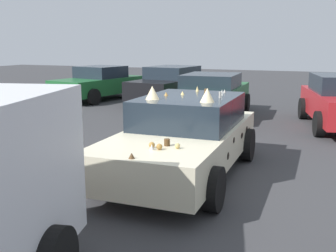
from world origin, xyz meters
TOP-DOWN VIEW (x-y plane):
  - ground_plane at (0.00, 0.00)m, footprint 60.00×60.00m
  - art_car_decorated at (0.09, 0.00)m, footprint 4.49×2.13m
  - parked_sedan_near_left at (6.15, 1.19)m, footprint 4.31×2.20m
  - parked_sedan_near_right at (8.29, 6.82)m, footprint 4.29×2.63m
  - parked_sedan_far_right at (8.59, 3.60)m, footprint 4.47×2.39m

SIDE VIEW (x-z plane):
  - ground_plane at x=0.00m, z-range 0.00..0.00m
  - parked_sedan_near_right at x=8.29m, z-range 0.00..1.41m
  - parked_sedan_near_left at x=6.15m, z-range 0.01..1.42m
  - art_car_decorated at x=0.09m, z-range -0.10..1.55m
  - parked_sedan_far_right at x=8.59m, z-range 0.01..1.47m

